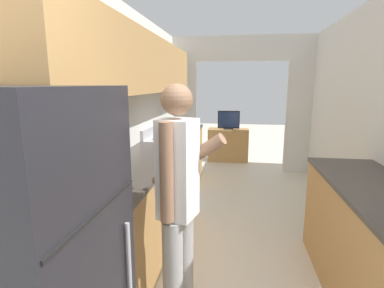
% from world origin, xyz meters
% --- Properties ---
extents(wall_left, '(0.38, 7.59, 2.50)m').
position_xyz_m(wall_left, '(-1.23, 2.38, 1.51)').
color(wall_left, silver).
rests_on(wall_left, ground_plane).
extents(wall_far_with_doorway, '(2.96, 0.06, 2.50)m').
position_xyz_m(wall_far_with_doorway, '(0.00, 5.22, 1.44)').
color(wall_far_with_doorway, silver).
rests_on(wall_far_with_doorway, ground_plane).
extents(counter_left, '(0.62, 4.06, 0.91)m').
position_xyz_m(counter_left, '(-0.98, 2.76, 0.46)').
color(counter_left, '#B2844C').
rests_on(counter_left, ground_plane).
extents(refrigerator, '(0.75, 0.72, 1.64)m').
position_xyz_m(refrigerator, '(-0.92, 0.51, 0.82)').
color(refrigerator, black).
rests_on(refrigerator, ground_plane).
extents(range_oven, '(0.66, 0.74, 1.05)m').
position_xyz_m(range_oven, '(-0.97, 3.53, 0.46)').
color(range_oven, '#B7B7BC').
rests_on(range_oven, ground_plane).
extents(person, '(0.53, 0.43, 1.65)m').
position_xyz_m(person, '(-0.40, 1.25, 0.89)').
color(person, '#9E9E9E').
rests_on(person, ground_plane).
extents(tv_cabinet, '(0.86, 0.42, 0.69)m').
position_xyz_m(tv_cabinet, '(-0.23, 5.92, 0.35)').
color(tv_cabinet, '#B2844C').
rests_on(tv_cabinet, ground_plane).
extents(television, '(0.46, 0.16, 0.39)m').
position_xyz_m(television, '(-0.23, 5.88, 0.89)').
color(television, black).
rests_on(television, tv_cabinet).
extents(knife, '(0.15, 0.29, 0.02)m').
position_xyz_m(knife, '(-1.00, 4.20, 0.92)').
color(knife, '#B7B7BC').
rests_on(knife, counter_left).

